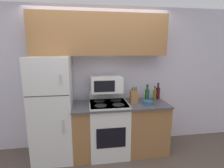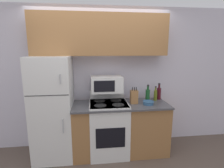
{
  "view_description": "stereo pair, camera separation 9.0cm",
  "coord_description": "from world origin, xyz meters",
  "views": [
    {
      "loc": [
        -0.26,
        -2.5,
        1.81
      ],
      "look_at": [
        0.17,
        0.27,
        1.25
      ],
      "focal_mm": 28.0,
      "sensor_mm": 36.0,
      "label": 1
    },
    {
      "loc": [
        -0.17,
        -2.51,
        1.81
      ],
      "look_at": [
        0.17,
        0.27,
        1.25
      ],
      "focal_mm": 28.0,
      "sensor_mm": 36.0,
      "label": 2
    }
  ],
  "objects": [
    {
      "name": "wall_back",
      "position": [
        0.0,
        0.7,
        1.27
      ],
      "size": [
        8.0,
        0.05,
        2.55
      ],
      "color": "silver",
      "rests_on": "ground_plane"
    },
    {
      "name": "bottle_wine_red",
      "position": [
        1.06,
        0.48,
        1.02
      ],
      "size": [
        0.08,
        0.08,
        0.3
      ],
      "color": "#470F19",
      "rests_on": "lower_cabinets"
    },
    {
      "name": "knife_block",
      "position": [
        0.55,
        0.29,
        1.01
      ],
      "size": [
        0.12,
        0.11,
        0.29
      ],
      "color": "#9E6B3D",
      "rests_on": "lower_cabinets"
    },
    {
      "name": "ground_plane",
      "position": [
        0.0,
        0.0,
        0.0
      ],
      "size": [
        12.0,
        12.0,
        0.0
      ],
      "primitive_type": "plane",
      "color": "brown"
    },
    {
      "name": "bottle_wine_green",
      "position": [
        0.81,
        0.37,
        1.02
      ],
      "size": [
        0.08,
        0.08,
        0.3
      ],
      "color": "#194C23",
      "rests_on": "lower_cabinets"
    },
    {
      "name": "stove",
      "position": [
        0.11,
        0.29,
        0.48
      ],
      "size": [
        0.64,
        0.62,
        1.08
      ],
      "color": "white",
      "rests_on": "ground_plane"
    },
    {
      "name": "bottle_olive_oil",
      "position": [
        0.97,
        0.42,
        1.0
      ],
      "size": [
        0.06,
        0.06,
        0.26
      ],
      "color": "#5B6619",
      "rests_on": "lower_cabinets"
    },
    {
      "name": "bowl",
      "position": [
        0.77,
        0.2,
        0.93
      ],
      "size": [
        0.19,
        0.19,
        0.06
      ],
      "color": "#335B84",
      "rests_on": "lower_cabinets"
    },
    {
      "name": "lower_cabinets",
      "position": [
        0.32,
        0.3,
        0.45
      ],
      "size": [
        1.61,
        0.63,
        0.9
      ],
      "color": "#9E6B3D",
      "rests_on": "ground_plane"
    },
    {
      "name": "upper_cabinets",
      "position": [
        0.0,
        0.51,
        2.04
      ],
      "size": [
        2.24,
        0.33,
        0.68
      ],
      "color": "#9E6B3D",
      "rests_on": "refrigerator"
    },
    {
      "name": "refrigerator",
      "position": [
        -0.81,
        0.33,
        0.85
      ],
      "size": [
        0.63,
        0.69,
        1.7
      ],
      "color": "white",
      "rests_on": "ground_plane"
    },
    {
      "name": "microwave",
      "position": [
        0.09,
        0.41,
        1.22
      ],
      "size": [
        0.53,
        0.34,
        0.26
      ],
      "color": "white",
      "rests_on": "stove"
    }
  ]
}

